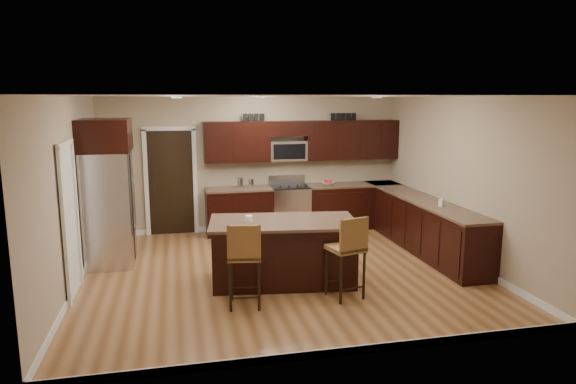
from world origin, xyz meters
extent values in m
plane|color=#93643A|center=(0.00, 0.00, 0.00)|extent=(6.00, 6.00, 0.00)
plane|color=silver|center=(0.00, 0.00, 2.70)|extent=(6.00, 6.00, 0.00)
plane|color=tan|center=(0.00, 2.75, 1.35)|extent=(6.00, 0.00, 6.00)
plane|color=tan|center=(-3.00, 0.00, 1.35)|extent=(0.00, 5.50, 5.50)
plane|color=tan|center=(3.00, 0.00, 1.35)|extent=(0.00, 5.50, 5.50)
cube|color=black|center=(-0.35, 2.45, 0.44)|extent=(1.30, 0.60, 0.88)
cube|color=black|center=(2.03, 2.45, 0.44)|extent=(1.94, 0.60, 0.88)
cube|color=black|center=(2.70, 0.48, 0.44)|extent=(0.60, 3.35, 0.88)
cube|color=brown|center=(-0.35, 2.45, 0.90)|extent=(1.30, 0.63, 0.04)
cube|color=brown|center=(2.03, 2.45, 0.90)|extent=(1.94, 0.63, 0.04)
cube|color=brown|center=(2.70, 0.48, 0.90)|extent=(0.63, 3.35, 0.04)
cube|color=black|center=(-0.35, 2.58, 1.82)|extent=(1.30, 0.33, 0.80)
cube|color=black|center=(2.03, 2.58, 1.82)|extent=(1.94, 0.33, 0.80)
cube|color=black|center=(0.68, 2.58, 2.07)|extent=(0.76, 0.33, 0.30)
cube|color=silver|center=(0.68, 2.45, 0.45)|extent=(0.76, 0.64, 0.90)
cube|color=black|center=(0.68, 2.45, 0.91)|extent=(0.76, 0.60, 0.03)
cube|color=black|center=(0.68, 2.15, 0.45)|extent=(0.65, 0.01, 0.45)
cube|color=silver|center=(0.68, 2.72, 1.02)|extent=(0.76, 0.05, 0.18)
cube|color=silver|center=(0.68, 2.60, 1.62)|extent=(0.76, 0.31, 0.40)
cube|color=black|center=(-1.65, 2.73, 1.03)|extent=(0.85, 0.03, 2.06)
cube|color=white|center=(-2.98, -0.30, 1.02)|extent=(0.03, 0.80, 2.04)
cube|color=black|center=(-0.06, -0.41, 0.44)|extent=(2.13, 1.26, 0.88)
cube|color=brown|center=(-0.06, -0.41, 0.90)|extent=(2.24, 1.37, 0.04)
cube|color=black|center=(-0.06, -0.41, 0.04)|extent=(2.04, 1.17, 0.09)
cube|color=olive|center=(-0.73, -1.19, 0.68)|extent=(0.48, 0.48, 0.06)
cube|color=olive|center=(-0.76, -1.38, 0.90)|extent=(0.42, 0.10, 0.45)
cylinder|color=black|center=(-0.91, -1.37, 0.32)|extent=(0.04, 0.04, 0.65)
cylinder|color=black|center=(-0.55, -1.37, 0.32)|extent=(0.04, 0.04, 0.65)
cylinder|color=black|center=(-0.91, -1.01, 0.32)|extent=(0.04, 0.04, 0.65)
cylinder|color=black|center=(-0.55, -1.01, 0.32)|extent=(0.04, 0.04, 0.65)
cube|color=olive|center=(0.63, -1.19, 0.69)|extent=(0.52, 0.52, 0.06)
cube|color=olive|center=(0.68, -1.38, 0.91)|extent=(0.42, 0.15, 0.46)
cylinder|color=black|center=(0.45, -1.37, 0.33)|extent=(0.04, 0.04, 0.66)
cylinder|color=black|center=(0.81, -1.37, 0.33)|extent=(0.04, 0.04, 0.66)
cylinder|color=black|center=(0.45, -1.01, 0.33)|extent=(0.04, 0.04, 0.66)
cylinder|color=black|center=(0.81, -1.01, 0.33)|extent=(0.04, 0.04, 0.66)
cube|color=silver|center=(-2.62, 1.00, 0.92)|extent=(0.72, 0.92, 1.84)
cube|color=black|center=(-2.26, 1.00, 0.92)|extent=(0.01, 0.02, 1.75)
cylinder|color=silver|center=(-2.23, 0.92, 1.01)|extent=(0.02, 0.02, 0.82)
cylinder|color=silver|center=(-2.23, 1.08, 1.01)|extent=(0.02, 0.02, 0.82)
cube|color=black|center=(-2.62, 1.00, 2.10)|extent=(0.78, 0.98, 0.51)
cube|color=brown|center=(0.68, 1.37, 0.01)|extent=(1.16, 0.92, 0.01)
imported|color=silver|center=(1.49, 2.45, 0.95)|extent=(0.29, 0.29, 0.06)
imported|color=#B2B2B2|center=(2.70, 0.02, 1.01)|extent=(0.10, 0.10, 0.17)
cylinder|color=silver|center=(-0.32, 2.45, 1.02)|extent=(0.12, 0.12, 0.21)
cylinder|color=silver|center=(-0.10, 2.45, 1.01)|extent=(0.11, 0.11, 0.17)
cylinder|color=white|center=(-0.56, -0.41, 0.97)|extent=(0.10, 0.10, 0.10)
camera|label=1|loc=(-1.55, -7.49, 2.67)|focal=32.00mm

